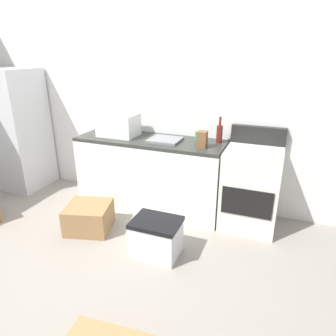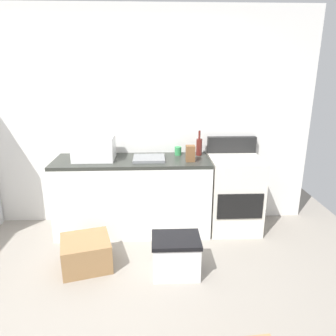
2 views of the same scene
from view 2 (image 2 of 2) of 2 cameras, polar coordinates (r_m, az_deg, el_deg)
ground_plane at (r=3.09m, az=-13.40°, el=-21.28°), size 6.00×6.00×0.00m
wall_back at (r=4.00m, az=-10.68°, el=8.40°), size 5.00×0.10×2.60m
kitchen_counter at (r=3.86m, az=-6.25°, el=-4.88°), size 1.80×0.60×0.90m
stove_oven at (r=3.96m, az=11.68°, el=-4.29°), size 0.60×0.61×1.10m
microwave at (r=3.74m, az=-13.12°, el=3.48°), size 0.46×0.34×0.27m
sink_basin at (r=3.68m, az=-3.41°, el=1.74°), size 0.36×0.32×0.03m
wine_bottle at (r=3.86m, az=5.58°, el=3.88°), size 0.07×0.07×0.30m
coffee_mug at (r=3.87m, az=1.80°, el=3.08°), size 0.08×0.08×0.10m
knife_block at (r=3.60m, az=4.02°, el=2.62°), size 0.10×0.10×0.18m
cardboard_box_large at (r=3.39m, az=-14.43°, el=-14.47°), size 0.57×0.55×0.30m
storage_bin at (r=3.17m, az=1.44°, el=-15.35°), size 0.46×0.36×0.38m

